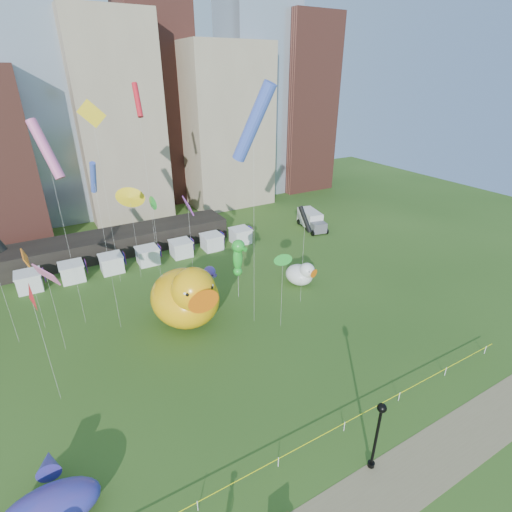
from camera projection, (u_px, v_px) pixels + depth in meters
ground at (278, 466)px, 26.89m from camera, size 160.00×160.00×0.00m
skyline at (100, 94)px, 66.39m from camera, size 101.00×23.00×68.00m
pavilion at (103, 245)px, 57.25m from camera, size 38.00×6.00×3.20m
vendor_tents at (148, 256)px, 55.02m from camera, size 33.24×2.80×2.40m
caution_tape at (278, 460)px, 26.59m from camera, size 50.00×0.06×0.90m
big_duck at (187, 296)px, 40.75m from camera, size 7.44×9.91×7.57m
small_duck at (301, 274)px, 49.32m from camera, size 4.08×4.70×3.32m
seahorse_green at (238, 255)px, 44.71m from camera, size 1.93×2.19×7.60m
seahorse_purple at (210, 279)px, 42.83m from camera, size 1.58×1.84×5.67m
whale_inflatable at (51, 504)px, 23.39m from camera, size 5.88×7.43×2.54m
lamppost at (378, 429)px, 25.33m from camera, size 0.63×0.63×6.01m
box_truck at (311, 220)px, 67.38m from camera, size 3.91×7.35×2.97m
kite_0 at (31, 298)px, 28.16m from camera, size 0.45×1.95×10.97m
kite_1 at (46, 150)px, 34.18m from camera, size 2.46×3.09×21.32m
kite_3 at (152, 204)px, 44.73m from camera, size 0.35×1.56×11.90m
kite_4 at (92, 118)px, 41.65m from camera, size 2.90×0.92×22.35m
kite_5 at (254, 123)px, 33.53m from camera, size 3.62×3.81×24.37m
kite_6 at (25, 258)px, 37.80m from camera, size 0.64×3.12×8.89m
kite_7 at (188, 206)px, 43.44m from camera, size 1.19×4.03×11.89m
kite_8 at (138, 100)px, 44.30m from camera, size 0.87×2.29×23.89m
kite_9 at (46, 274)px, 34.69m from camera, size 2.02×3.72×9.01m
kite_10 at (305, 219)px, 41.61m from camera, size 1.31×1.74×11.99m
kite_11 at (283, 260)px, 38.34m from camera, size 1.28×0.50×8.65m
kite_12 at (130, 198)px, 47.03m from camera, size 2.23×1.76×12.28m
kite_13 at (93, 178)px, 34.52m from camera, size 0.71×1.84×17.87m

